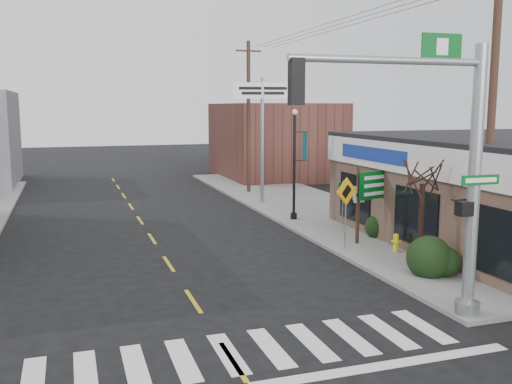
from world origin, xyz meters
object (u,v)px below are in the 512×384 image
object	(u,v)px
fire_hydrant	(396,242)
utility_pole_far	(249,116)
guide_sign	(375,193)
utility_pole_near	(492,113)
lamp_post	(296,156)
traffic_signal_pole	(448,154)
dance_center_sign	(262,109)
bare_tree	(423,168)

from	to	relation	value
fire_hydrant	utility_pole_far	distance (m)	16.45
guide_sign	fire_hydrant	bearing A→B (deg)	-106.67
guide_sign	utility_pole_far	size ratio (longest dim) A/B	0.33
utility_pole_near	lamp_post	bearing A→B (deg)	100.77
traffic_signal_pole	dance_center_sign	world-z (taller)	traffic_signal_pole
utility_pole_near	utility_pole_far	world-z (taller)	utility_pole_near
fire_hydrant	lamp_post	world-z (taller)	lamp_post
traffic_signal_pole	lamp_post	world-z (taller)	traffic_signal_pole
guide_sign	fire_hydrant	xyz separation A→B (m)	(0.04, -1.53, -1.57)
dance_center_sign	traffic_signal_pole	bearing A→B (deg)	-82.25
utility_pole_far	dance_center_sign	bearing A→B (deg)	-98.29
dance_center_sign	lamp_post	bearing A→B (deg)	-78.57
dance_center_sign	utility_pole_far	size ratio (longest dim) A/B	0.75
utility_pole_far	lamp_post	bearing A→B (deg)	-94.96
guide_sign	dance_center_sign	world-z (taller)	dance_center_sign
dance_center_sign	utility_pole_near	world-z (taller)	utility_pole_near
utility_pole_near	utility_pole_far	xyz separation A→B (m)	(-2.00, 18.79, -0.35)
lamp_post	utility_pole_far	bearing A→B (deg)	95.62
bare_tree	utility_pole_far	distance (m)	18.26
utility_pole_far	guide_sign	bearing A→B (deg)	-89.01
fire_hydrant	bare_tree	world-z (taller)	bare_tree
dance_center_sign	utility_pole_far	xyz separation A→B (m)	(0.50, 4.05, -0.44)
fire_hydrant	utility_pole_near	xyz separation A→B (m)	(1.40, -2.93, 4.69)
guide_sign	utility_pole_near	distance (m)	5.63
dance_center_sign	utility_pole_near	xyz separation A→B (m)	(2.50, -14.74, -0.09)
bare_tree	utility_pole_near	xyz separation A→B (m)	(2.00, -0.58, 1.73)
guide_sign	utility_pole_far	bearing A→B (deg)	74.07
bare_tree	utility_pole_near	distance (m)	2.70
lamp_post	utility_pole_near	size ratio (longest dim) A/B	0.52
utility_pole_near	fire_hydrant	bearing A→B (deg)	111.43
dance_center_sign	fire_hydrant	bearing A→B (deg)	-72.26
guide_sign	fire_hydrant	size ratio (longest dim) A/B	4.53
guide_sign	bare_tree	world-z (taller)	bare_tree
traffic_signal_pole	lamp_post	distance (m)	13.07
bare_tree	lamp_post	bearing A→B (deg)	93.65
dance_center_sign	utility_pole_near	distance (m)	14.96
traffic_signal_pole	utility_pole_far	world-z (taller)	utility_pole_far
traffic_signal_pole	utility_pole_near	bearing A→B (deg)	39.77
fire_hydrant	traffic_signal_pole	bearing A→B (deg)	-112.71
utility_pole_far	fire_hydrant	bearing A→B (deg)	-89.09
fire_hydrant	dance_center_sign	distance (m)	12.79
dance_center_sign	utility_pole_far	distance (m)	4.10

